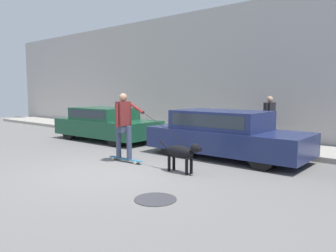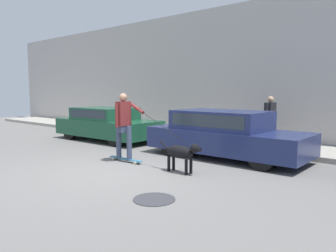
{
  "view_description": "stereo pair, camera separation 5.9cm",
  "coord_description": "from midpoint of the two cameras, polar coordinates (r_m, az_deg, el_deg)",
  "views": [
    {
      "loc": [
        5.7,
        -4.82,
        1.85
      ],
      "look_at": [
        0.34,
        1.6,
        0.95
      ],
      "focal_mm": 35.0,
      "sensor_mm": 36.0,
      "label": 1
    },
    {
      "loc": [
        5.75,
        -4.78,
        1.85
      ],
      "look_at": [
        0.34,
        1.6,
        0.95
      ],
      "focal_mm": 35.0,
      "sensor_mm": 36.0,
      "label": 2
    }
  ],
  "objects": [
    {
      "name": "ground_plane",
      "position": [
        7.7,
        -9.59,
        -7.85
      ],
      "size": [
        36.0,
        36.0,
        0.0
      ],
      "primitive_type": "plane",
      "color": "slate"
    },
    {
      "name": "back_wall",
      "position": [
        12.6,
        13.3,
        9.01
      ],
      "size": [
        32.0,
        0.3,
        5.04
      ],
      "color": "#B2ADA8",
      "rests_on": "ground_plane"
    },
    {
      "name": "sidewalk_curb",
      "position": [
        11.63,
        10.24,
        -2.76
      ],
      "size": [
        30.0,
        2.13,
        0.14
      ],
      "color": "#A39E93",
      "rests_on": "ground_plane"
    },
    {
      "name": "parked_car_0",
      "position": [
        12.49,
        -10.42,
        0.35
      ],
      "size": [
        4.15,
        1.89,
        1.23
      ],
      "rotation": [
        0.0,
        0.0,
        0.02
      ],
      "color": "black",
      "rests_on": "ground_plane"
    },
    {
      "name": "parked_car_1",
      "position": [
        9.18,
        10.07,
        -1.48
      ],
      "size": [
        4.43,
        1.74,
        1.31
      ],
      "rotation": [
        0.0,
        0.0,
        -0.0
      ],
      "color": "black",
      "rests_on": "ground_plane"
    },
    {
      "name": "dog",
      "position": [
        7.4,
        2.58,
        -4.62
      ],
      "size": [
        1.24,
        0.34,
        0.72
      ],
      "rotation": [
        0.0,
        0.0,
        -0.06
      ],
      "color": "black",
      "rests_on": "ground_plane"
    },
    {
      "name": "skateboarder",
      "position": [
        8.57,
        -7.48,
        0.56
      ],
      "size": [
        2.8,
        0.55,
        1.79
      ],
      "rotation": [
        0.0,
        0.0,
        0.01
      ],
      "color": "beige",
      "rests_on": "ground_plane"
    },
    {
      "name": "pedestrian_with_bag",
      "position": [
        11.06,
        17.45,
        1.36
      ],
      "size": [
        0.23,
        0.74,
        1.54
      ],
      "rotation": [
        0.0,
        0.0,
        3.12
      ],
      "color": "#3D4760",
      "rests_on": "sidewalk_curb"
    },
    {
      "name": "manhole_cover",
      "position": [
        5.73,
        -2.12,
        -12.62
      ],
      "size": [
        0.73,
        0.73,
        0.01
      ],
      "color": "#38383D",
      "rests_on": "ground_plane"
    }
  ]
}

